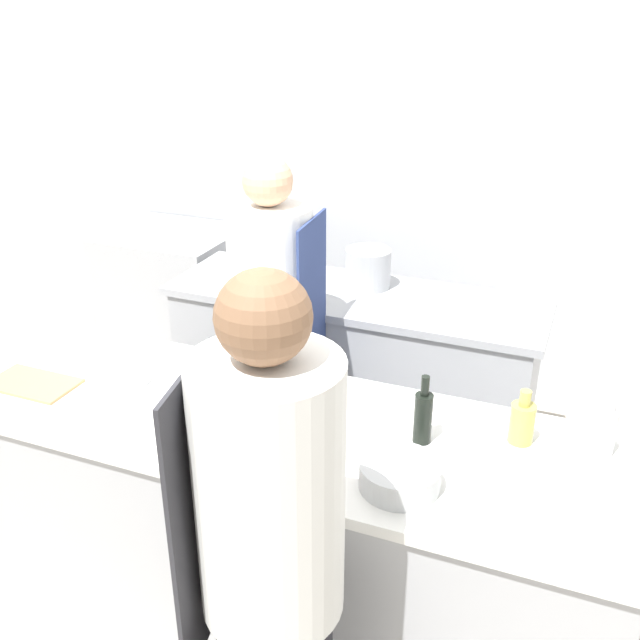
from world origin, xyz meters
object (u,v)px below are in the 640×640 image
at_px(chef_at_prep_near, 272,580).
at_px(chef_at_stove, 273,337).
at_px(bottle_wine, 311,436).
at_px(bowl_prep_small, 223,422).
at_px(bottle_cooking_oil, 522,422).
at_px(oven_range, 175,298).
at_px(bowl_wooden_salad, 214,375).
at_px(bowl_ceramic_blue, 400,476).
at_px(bottle_vinegar, 423,416).
at_px(bottle_olive_oil, 606,431).
at_px(stockpot, 368,268).
at_px(bowl_mixing_large, 124,371).

bearing_deg(chef_at_prep_near, chef_at_stove, 14.54).
height_order(bottle_wine, bowl_prep_small, bottle_wine).
distance_m(bottle_wine, bottle_cooking_oil, 0.72).
height_order(oven_range, bowl_wooden_salad, bowl_wooden_salad).
distance_m(chef_at_prep_near, bowl_ceramic_blue, 0.52).
height_order(oven_range, bottle_cooking_oil, bottle_cooking_oil).
relative_size(bowl_prep_small, bowl_wooden_salad, 0.91).
bearing_deg(bottle_cooking_oil, bottle_vinegar, -158.30).
bearing_deg(bowl_prep_small, bottle_wine, -7.37).
distance_m(bottle_olive_oil, bowl_prep_small, 1.28).
bearing_deg(bottle_olive_oil, bottle_cooking_oil, -174.74).
bearing_deg(bottle_olive_oil, chef_at_prep_near, -131.30).
bearing_deg(bowl_ceramic_blue, bottle_olive_oil, 35.87).
distance_m(bottle_olive_oil, stockpot, 1.64).
xyz_separation_m(bottle_olive_oil, bowl_prep_small, (-1.23, -0.35, -0.05)).
bearing_deg(bowl_ceramic_blue, bottle_vinegar, 89.81).
height_order(bottle_cooking_oil, bowl_mixing_large, bottle_cooking_oil).
height_order(bottle_wine, bowl_ceramic_blue, bottle_wine).
xyz_separation_m(oven_range, bowl_mixing_large, (0.89, -1.69, 0.48)).
xyz_separation_m(bottle_olive_oil, bowl_ceramic_blue, (-0.57, -0.42, -0.05)).
relative_size(oven_range, bowl_ceramic_blue, 3.58).
bearing_deg(oven_range, chef_at_stove, -39.70).
distance_m(bottle_wine, bowl_mixing_large, 0.92).
bearing_deg(chef_at_prep_near, bowl_wooden_salad, 26.94).
bearing_deg(bowl_mixing_large, bottle_wine, -13.81).
xyz_separation_m(chef_at_prep_near, bottle_vinegar, (0.21, 0.74, 0.12)).
bearing_deg(bowl_ceramic_blue, bottle_cooking_oil, 51.49).
relative_size(chef_at_stove, bowl_prep_small, 9.23).
distance_m(bottle_olive_oil, bowl_wooden_salad, 1.44).
relative_size(bottle_olive_oil, bowl_wooden_salad, 1.15).
bearing_deg(oven_range, bottle_wine, -47.07).
height_order(chef_at_stove, bottle_wine, chef_at_stove).
xyz_separation_m(chef_at_stove, bowl_ceramic_blue, (0.87, -0.93, 0.10)).
bearing_deg(bottle_wine, chef_at_stove, 122.10).
bearing_deg(bowl_prep_small, bowl_mixing_large, 162.20).
xyz_separation_m(bottle_wine, bottle_cooking_oil, (0.62, 0.37, -0.01)).
height_order(chef_at_prep_near, bottle_olive_oil, chef_at_prep_near).
relative_size(bottle_vinegar, bottle_cooking_oil, 1.27).
xyz_separation_m(chef_at_prep_near, chef_at_stove, (-0.67, 1.41, -0.04)).
bearing_deg(oven_range, bottle_cooking_oil, -32.78).
bearing_deg(chef_at_stove, bottle_olive_oil, 66.63).
height_order(chef_at_prep_near, bowl_wooden_salad, chef_at_prep_near).
relative_size(bottle_cooking_oil, bowl_mixing_large, 0.93).
bearing_deg(chef_at_prep_near, bowl_mixing_large, 43.12).
xyz_separation_m(chef_at_stove, bottle_vinegar, (0.87, -0.66, 0.16)).
xyz_separation_m(bottle_vinegar, stockpot, (-0.62, 1.28, 0.00)).
bearing_deg(bowl_prep_small, bowl_ceramic_blue, -6.03).
xyz_separation_m(bowl_wooden_salad, stockpot, (0.24, 1.18, 0.07)).
xyz_separation_m(chef_at_stove, bowl_prep_small, (0.22, -0.86, 0.10)).
relative_size(chef_at_prep_near, bowl_ceramic_blue, 6.93).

